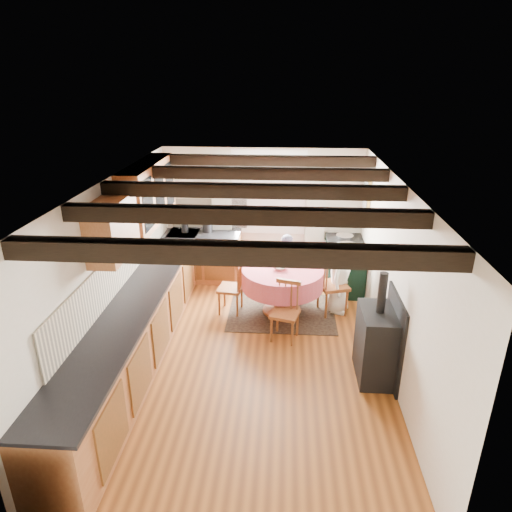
# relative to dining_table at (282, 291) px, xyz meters

# --- Properties ---
(floor) EXTENTS (3.60, 5.50, 0.00)m
(floor) POSITION_rel_dining_table_xyz_m (-0.39, -1.22, -0.39)
(floor) COLOR #A2581F
(floor) RESTS_ON ground
(ceiling) EXTENTS (3.60, 5.50, 0.00)m
(ceiling) POSITION_rel_dining_table_xyz_m (-0.39, -1.22, 2.01)
(ceiling) COLOR white
(ceiling) RESTS_ON ground
(wall_back) EXTENTS (3.60, 0.00, 2.40)m
(wall_back) POSITION_rel_dining_table_xyz_m (-0.39, 1.53, 0.81)
(wall_back) COLOR silver
(wall_back) RESTS_ON ground
(wall_front) EXTENTS (3.60, 0.00, 2.40)m
(wall_front) POSITION_rel_dining_table_xyz_m (-0.39, -3.97, 0.81)
(wall_front) COLOR silver
(wall_front) RESTS_ON ground
(wall_left) EXTENTS (0.00, 5.50, 2.40)m
(wall_left) POSITION_rel_dining_table_xyz_m (-2.19, -1.22, 0.81)
(wall_left) COLOR silver
(wall_left) RESTS_ON ground
(wall_right) EXTENTS (0.00, 5.50, 2.40)m
(wall_right) POSITION_rel_dining_table_xyz_m (1.41, -1.22, 0.81)
(wall_right) COLOR silver
(wall_right) RESTS_ON ground
(beam_a) EXTENTS (3.60, 0.16, 0.16)m
(beam_a) POSITION_rel_dining_table_xyz_m (-0.39, -3.22, 1.92)
(beam_a) COLOR black
(beam_a) RESTS_ON ceiling
(beam_b) EXTENTS (3.60, 0.16, 0.16)m
(beam_b) POSITION_rel_dining_table_xyz_m (-0.39, -2.22, 1.92)
(beam_b) COLOR black
(beam_b) RESTS_ON ceiling
(beam_c) EXTENTS (3.60, 0.16, 0.16)m
(beam_c) POSITION_rel_dining_table_xyz_m (-0.39, -1.22, 1.92)
(beam_c) COLOR black
(beam_c) RESTS_ON ceiling
(beam_d) EXTENTS (3.60, 0.16, 0.16)m
(beam_d) POSITION_rel_dining_table_xyz_m (-0.39, -0.22, 1.92)
(beam_d) COLOR black
(beam_d) RESTS_ON ceiling
(beam_e) EXTENTS (3.60, 0.16, 0.16)m
(beam_e) POSITION_rel_dining_table_xyz_m (-0.39, 0.78, 1.92)
(beam_e) COLOR black
(beam_e) RESTS_ON ceiling
(splash_left) EXTENTS (0.02, 4.50, 0.55)m
(splash_left) POSITION_rel_dining_table_xyz_m (-2.17, -0.92, 0.81)
(splash_left) COLOR beige
(splash_left) RESTS_ON wall_left
(splash_back) EXTENTS (1.40, 0.02, 0.55)m
(splash_back) POSITION_rel_dining_table_xyz_m (-1.39, 1.51, 0.81)
(splash_back) COLOR beige
(splash_back) RESTS_ON wall_back
(base_cabinet_left) EXTENTS (0.60, 5.30, 0.88)m
(base_cabinet_left) POSITION_rel_dining_table_xyz_m (-1.89, -1.22, 0.05)
(base_cabinet_left) COLOR #A16638
(base_cabinet_left) RESTS_ON floor
(base_cabinet_back) EXTENTS (1.30, 0.60, 0.88)m
(base_cabinet_back) POSITION_rel_dining_table_xyz_m (-1.44, 1.23, 0.05)
(base_cabinet_back) COLOR #A16638
(base_cabinet_back) RESTS_ON floor
(worktop_left) EXTENTS (0.64, 5.30, 0.04)m
(worktop_left) POSITION_rel_dining_table_xyz_m (-1.87, -1.22, 0.51)
(worktop_left) COLOR black
(worktop_left) RESTS_ON base_cabinet_left
(worktop_back) EXTENTS (1.30, 0.64, 0.04)m
(worktop_back) POSITION_rel_dining_table_xyz_m (-1.44, 1.21, 0.51)
(worktop_back) COLOR black
(worktop_back) RESTS_ON base_cabinet_back
(wall_cabinet_glass) EXTENTS (0.34, 1.80, 0.90)m
(wall_cabinet_glass) POSITION_rel_dining_table_xyz_m (-2.02, -0.02, 1.56)
(wall_cabinet_glass) COLOR #A16638
(wall_cabinet_glass) RESTS_ON wall_left
(wall_cabinet_solid) EXTENTS (0.34, 0.90, 0.70)m
(wall_cabinet_solid) POSITION_rel_dining_table_xyz_m (-2.02, -1.52, 1.51)
(wall_cabinet_solid) COLOR #A16638
(wall_cabinet_solid) RESTS_ON wall_left
(window_frame) EXTENTS (1.34, 0.03, 1.54)m
(window_frame) POSITION_rel_dining_table_xyz_m (-0.29, 1.51, 1.21)
(window_frame) COLOR white
(window_frame) RESTS_ON wall_back
(window_pane) EXTENTS (1.20, 0.01, 1.40)m
(window_pane) POSITION_rel_dining_table_xyz_m (-0.29, 1.52, 1.21)
(window_pane) COLOR white
(window_pane) RESTS_ON wall_back
(curtain_left) EXTENTS (0.35, 0.10, 2.10)m
(curtain_left) POSITION_rel_dining_table_xyz_m (-1.14, 1.43, 0.71)
(curtain_left) COLOR beige
(curtain_left) RESTS_ON wall_back
(curtain_right) EXTENTS (0.35, 0.10, 2.10)m
(curtain_right) POSITION_rel_dining_table_xyz_m (0.56, 1.43, 0.71)
(curtain_right) COLOR beige
(curtain_right) RESTS_ON wall_back
(curtain_rod) EXTENTS (2.00, 0.03, 0.03)m
(curtain_rod) POSITION_rel_dining_table_xyz_m (-0.29, 1.43, 1.81)
(curtain_rod) COLOR black
(curtain_rod) RESTS_ON wall_back
(wall_picture) EXTENTS (0.04, 0.50, 0.60)m
(wall_picture) POSITION_rel_dining_table_xyz_m (1.38, 1.08, 1.31)
(wall_picture) COLOR gold
(wall_picture) RESTS_ON wall_right
(wall_plate) EXTENTS (0.30, 0.02, 0.30)m
(wall_plate) POSITION_rel_dining_table_xyz_m (0.66, 1.50, 1.31)
(wall_plate) COLOR silver
(wall_plate) RESTS_ON wall_back
(rug) EXTENTS (1.70, 1.32, 0.01)m
(rug) POSITION_rel_dining_table_xyz_m (0.00, 0.00, -0.38)
(rug) COLOR black
(rug) RESTS_ON floor
(dining_table) EXTENTS (1.28, 1.28, 0.77)m
(dining_table) POSITION_rel_dining_table_xyz_m (0.00, 0.00, 0.00)
(dining_table) COLOR #BB5E76
(dining_table) RESTS_ON floor
(chair_near) EXTENTS (0.47, 0.49, 0.89)m
(chair_near) POSITION_rel_dining_table_xyz_m (0.05, -0.77, 0.06)
(chair_near) COLOR brown
(chair_near) RESTS_ON floor
(chair_left) EXTENTS (0.45, 0.44, 0.90)m
(chair_left) POSITION_rel_dining_table_xyz_m (-0.83, -0.01, 0.06)
(chair_left) COLOR brown
(chair_left) RESTS_ON floor
(chair_right) EXTENTS (0.57, 0.56, 1.04)m
(chair_right) POSITION_rel_dining_table_xyz_m (0.81, 0.07, 0.13)
(chair_right) COLOR brown
(chair_right) RESTS_ON floor
(aga_range) EXTENTS (0.64, 0.99, 0.91)m
(aga_range) POSITION_rel_dining_table_xyz_m (1.08, 0.97, 0.07)
(aga_range) COLOR black
(aga_range) RESTS_ON floor
(cast_iron_stove) EXTENTS (0.43, 0.72, 1.44)m
(cast_iron_stove) POSITION_rel_dining_table_xyz_m (1.19, -1.56, 0.33)
(cast_iron_stove) COLOR black
(cast_iron_stove) RESTS_ON floor
(child_far) EXTENTS (0.48, 0.40, 1.14)m
(child_far) POSITION_rel_dining_table_xyz_m (0.06, 0.59, 0.18)
(child_far) COLOR #4A4C65
(child_far) RESTS_ON floor
(child_right) EXTENTS (0.53, 0.66, 1.18)m
(child_right) POSITION_rel_dining_table_xyz_m (0.90, 0.14, 0.20)
(child_right) COLOR white
(child_right) RESTS_ON floor
(bowl_a) EXTENTS (0.29, 0.29, 0.05)m
(bowl_a) POSITION_rel_dining_table_xyz_m (-0.04, -0.00, 0.41)
(bowl_a) COLOR silver
(bowl_a) RESTS_ON dining_table
(bowl_b) EXTENTS (0.25, 0.25, 0.05)m
(bowl_b) POSITION_rel_dining_table_xyz_m (0.16, 0.19, 0.41)
(bowl_b) COLOR silver
(bowl_b) RESTS_ON dining_table
(cup) EXTENTS (0.12, 0.12, 0.09)m
(cup) POSITION_rel_dining_table_xyz_m (-0.00, 0.01, 0.43)
(cup) COLOR silver
(cup) RESTS_ON dining_table
(canister_tall) EXTENTS (0.13, 0.13, 0.23)m
(canister_tall) POSITION_rel_dining_table_xyz_m (-1.80, 1.22, 0.65)
(canister_tall) COLOR #262628
(canister_tall) RESTS_ON worktop_back
(canister_wide) EXTENTS (0.18, 0.18, 0.20)m
(canister_wide) POSITION_rel_dining_table_xyz_m (-1.39, 1.25, 0.63)
(canister_wide) COLOR #262628
(canister_wide) RESTS_ON worktop_back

